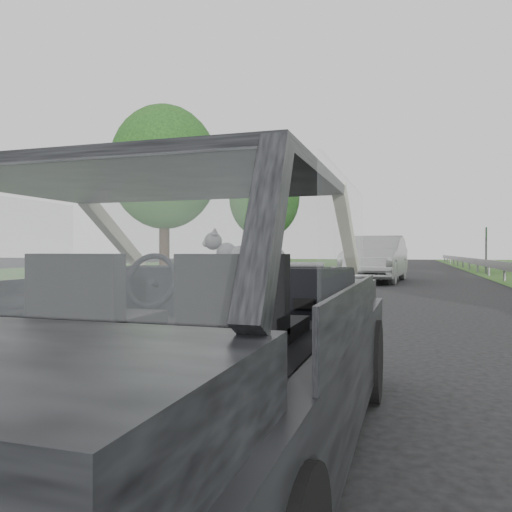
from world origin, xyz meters
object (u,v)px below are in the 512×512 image
Objects in this scene: other_car at (376,259)px; highway_sign at (486,251)px; subject_car at (187,322)px; cat at (252,254)px.

highway_sign is at bearing 64.08° from other_car.
subject_car is 7.19× the size of cat.
other_car is 2.24× the size of highway_sign.
highway_sign reaches higher than subject_car.
subject_car is 0.78× the size of other_car.
subject_car is at bearing -85.05° from other_car.
highway_sign is at bearing 64.85° from cat.
cat is (0.16, 0.63, 0.36)m from subject_car.
cat is 24.17m from highway_sign.
subject_car is at bearing -118.91° from cat.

